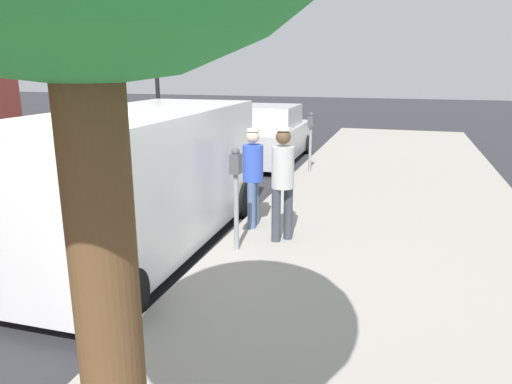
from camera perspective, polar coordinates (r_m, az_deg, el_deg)
The scene contains 9 objects.
ground_plane at distance 6.88m, azimuth -15.99°, elevation -9.48°, with size 80.00×80.00×0.00m, color #2D2D33.
sidewalk_slab at distance 5.85m, azimuth 14.99°, elevation -13.09°, with size 5.00×32.00×0.15m, color #9E998E.
parking_meter_near at distance 6.76m, azimuth -2.43°, elevation 1.26°, with size 0.14×0.18×1.52m.
parking_meter_far at distance 12.17m, azimuth 6.60°, elevation 7.25°, with size 0.14×0.18×1.52m.
pedestrian_in_blue at distance 7.80m, azimuth -0.37°, elevation 2.46°, with size 0.34×0.36×1.65m.
pedestrian_in_gray at distance 7.15m, azimuth 3.23°, elevation 1.83°, with size 0.34×0.34×1.75m.
parked_van at distance 7.28m, azimuth -14.00°, elevation 1.60°, with size 2.21×5.24×2.15m.
parked_sedan_ahead at distance 14.30m, azimuth 1.45°, elevation 6.72°, with size 1.97×4.42×1.65m.
traffic_light_corner at distance 19.10m, azimuth -14.36°, elevation 16.65°, with size 2.48×0.42×5.20m.
Camera 1 is at (3.56, -5.20, 2.77)m, focal length 33.21 mm.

